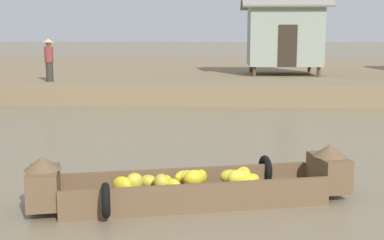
% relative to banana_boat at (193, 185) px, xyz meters
% --- Properties ---
extents(ground_plane, '(300.00, 300.00, 0.00)m').
position_rel_banana_boat_xyz_m(ground_plane, '(0.42, 4.12, -0.30)').
color(ground_plane, '#7A6B51').
extents(riverbank_strip, '(160.00, 20.00, 0.84)m').
position_rel_banana_boat_xyz_m(riverbank_strip, '(0.42, 21.04, 0.12)').
color(riverbank_strip, '#7F6B4C').
rests_on(riverbank_strip, ground).
extents(banana_boat, '(5.20, 2.37, 0.87)m').
position_rel_banana_boat_xyz_m(banana_boat, '(0.00, 0.00, 0.00)').
color(banana_boat, brown).
rests_on(banana_boat, ground).
extents(stilt_house_left, '(3.88, 3.26, 3.90)m').
position_rel_banana_boat_xyz_m(stilt_house_left, '(3.29, 16.05, 2.41)').
color(stilt_house_left, '#4C3826').
rests_on(stilt_house_left, riverbank_strip).
extents(vendor_person, '(0.44, 0.44, 1.66)m').
position_rel_banana_boat_xyz_m(vendor_person, '(-6.23, 11.97, 1.46)').
color(vendor_person, '#332D28').
rests_on(vendor_person, riverbank_strip).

